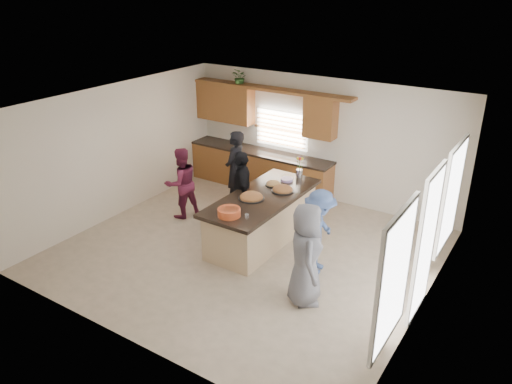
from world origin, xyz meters
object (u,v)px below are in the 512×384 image
Objects in this scene: salad_bowl at (229,212)px; woman_right_back at (319,232)px; woman_left_mid at (181,183)px; woman_left_front at (242,191)px; woman_right_front at (306,255)px; island at (262,219)px; woman_left_back at (235,170)px.

salad_bowl is 1.59m from woman_right_back.
woman_right_back is at bearing 24.19° from salad_bowl.
woman_left_mid reaches higher than woman_right_back.
woman_right_front is at bearing 16.06° from woman_left_front.
woman_right_front is (1.65, -0.28, -0.18)m from salad_bowl.
salad_bowl is 0.26× the size of woman_left_mid.
woman_right_front reaches higher than woman_left_front.
salad_bowl is at bearing 106.86° from woman_right_back.
woman_left_back reaches higher than island.
salad_bowl is 2.41m from woman_left_back.
island is 1.54× the size of woman_left_back.
woman_right_back is (1.99, -0.57, -0.08)m from woman_left_front.
woman_left_front is 2.07m from woman_right_back.
woman_right_front is at bearing 92.31° from woman_left_mid.
woman_right_front is (2.94, -2.31, -0.03)m from woman_left_back.
woman_right_back is at bearing -15.40° from island.
island is 1.77× the size of woman_right_back.
woman_right_front reaches higher than woman_right_back.
woman_left_mid reaches higher than salad_bowl.
woman_left_back is (-1.32, 0.99, 0.43)m from island.
woman_right_front is at bearing -38.78° from island.
woman_left_back is at bearing 143.50° from island.
island is 1.60× the size of woman_right_front.
island is at bearing 88.31° from salad_bowl.
island is 1.71m from woman_left_back.
woman_left_front reaches higher than woman_right_back.
woman_left_mid is at bearing -122.26° from woman_left_front.
salad_bowl is at bearing 84.77° from woman_left_mid.
woman_left_back is at bearing 168.20° from woman_left_mid.
island is 2.03m from woman_left_mid.
woman_left_front is (-0.59, 0.17, 0.39)m from island.
salad_bowl reaches higher than island.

